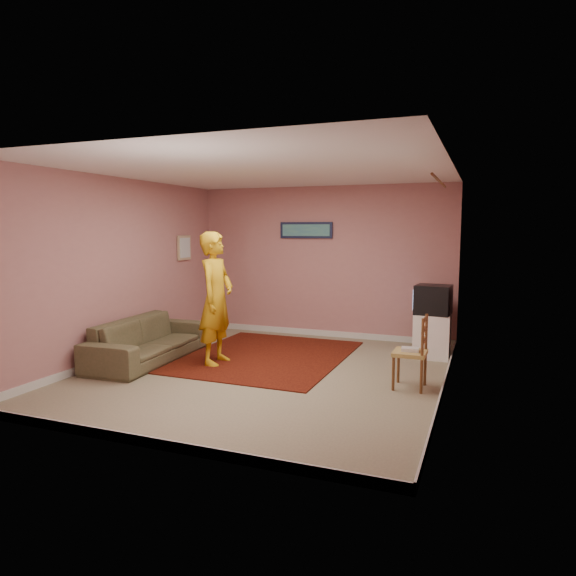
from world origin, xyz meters
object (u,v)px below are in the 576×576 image
at_px(sofa, 148,340).
at_px(person, 216,298).
at_px(chair_a, 433,316).
at_px(crt_tv, 433,300).
at_px(tv_cabinet, 432,336).
at_px(chair_b, 410,344).

distance_m(sofa, person, 1.18).
bearing_deg(chair_a, crt_tv, -100.38).
xyz_separation_m(tv_cabinet, sofa, (-3.75, -1.66, -0.02)).
relative_size(crt_tv, sofa, 0.26).
distance_m(tv_cabinet, sofa, 4.10).
distance_m(chair_b, sofa, 3.66).
bearing_deg(tv_cabinet, crt_tv, 175.06).
relative_size(sofa, person, 1.13).
xyz_separation_m(chair_b, sofa, (-3.65, -0.06, -0.23)).
bearing_deg(sofa, crt_tv, -69.21).
xyz_separation_m(chair_b, person, (-2.67, 0.16, 0.39)).
bearing_deg(tv_cabinet, chair_a, 94.76).
bearing_deg(chair_a, chair_b, -106.00).
distance_m(crt_tv, sofa, 4.13).
xyz_separation_m(crt_tv, sofa, (-3.75, -1.66, -0.55)).
bearing_deg(chair_a, person, -158.06).
relative_size(tv_cabinet, crt_tv, 1.21).
distance_m(chair_b, person, 2.70).
height_order(chair_a, person, person).
xyz_separation_m(tv_cabinet, chair_b, (-0.10, -1.60, 0.21)).
height_order(tv_cabinet, sofa, tv_cabinet).
height_order(crt_tv, chair_b, crt_tv).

